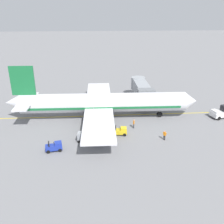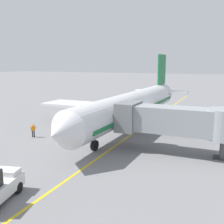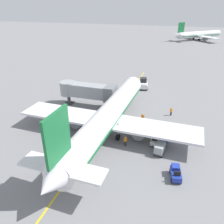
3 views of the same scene
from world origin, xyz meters
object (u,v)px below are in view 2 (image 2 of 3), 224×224
baggage_cart_second_in_train (88,112)px  ground_crew_loader (117,115)px  baggage_tug_lead (88,109)px  baggage_tug_trailing (86,117)px  baggage_cart_front (77,116)px  parked_airliner (133,105)px  jet_bridge (176,120)px  ground_crew_marshaller (84,126)px  ground_crew_wing_walker (33,130)px  baggage_tug_spare (79,122)px

baggage_cart_second_in_train → ground_crew_loader: ground_crew_loader is taller
baggage_tug_lead → ground_crew_loader: (-7.89, 4.82, 0.24)m
baggage_tug_trailing → baggage_cart_second_in_train: baggage_tug_trailing is taller
baggage_tug_lead → baggage_cart_front: (-2.28, 7.55, 0.24)m
parked_airliner → baggage_tug_lead: parked_airliner is taller
parked_airliner → baggage_cart_front: size_ratio=12.57×
jet_bridge → baggage_cart_front: (17.12, -9.40, -2.50)m
ground_crew_loader → ground_crew_marshaller: same height
baggage_tug_lead → baggage_tug_trailing: size_ratio=1.07×
parked_airliner → baggage_tug_lead: (11.71, -7.84, -2.47)m
ground_crew_marshaller → ground_crew_wing_walker: bearing=42.6°
baggage_tug_spare → ground_crew_marshaller: 3.68m
baggage_cart_second_in_train → ground_crew_wing_walker: bearing=87.8°
baggage_tug_spare → ground_crew_marshaller: ground_crew_marshaller is taller
baggage_cart_second_in_train → baggage_tug_lead: bearing=-59.9°
baggage_cart_front → ground_crew_marshaller: (-4.58, 5.79, 0.00)m
baggage_tug_trailing → baggage_cart_front: (1.32, 0.61, 0.24)m
baggage_tug_lead → baggage_cart_front: 7.89m
baggage_cart_front → baggage_cart_second_in_train: 3.09m
baggage_tug_trailing → ground_crew_marshaller: ground_crew_marshaller is taller
baggage_cart_front → jet_bridge: bearing=151.2°
ground_crew_loader → baggage_cart_front: bearing=26.0°
baggage_tug_spare → ground_crew_loader: (-3.46, -5.77, 0.24)m
ground_crew_wing_walker → parked_airliner: bearing=-134.2°
baggage_tug_lead → ground_crew_marshaller: (-6.85, 13.35, 0.24)m
ground_crew_loader → ground_crew_marshaller: bearing=83.1°
baggage_tug_trailing → baggage_cart_second_in_train: size_ratio=0.84×
baggage_tug_spare → ground_crew_loader: ground_crew_loader is taller
baggage_tug_lead → baggage_cart_second_in_train: 5.18m
ground_crew_wing_walker → ground_crew_marshaller: size_ratio=1.00×
baggage_tug_spare → baggage_cart_front: bearing=-54.7°
jet_bridge → ground_crew_wing_walker: bearing=2.6°
baggage_tug_lead → baggage_cart_second_in_train: bearing=120.1°
ground_crew_wing_walker → ground_crew_marshaller: same height
parked_airliner → jet_bridge: size_ratio=3.03×
baggage_cart_front → ground_crew_loader: ground_crew_loader is taller
ground_crew_loader → baggage_tug_lead: bearing=-31.4°
ground_crew_loader → jet_bridge: bearing=133.5°
baggage_tug_trailing → baggage_tug_spare: (-0.83, 3.64, 0.00)m
baggage_tug_trailing → baggage_tug_spare: bearing=102.8°
baggage_cart_front → ground_crew_marshaller: 7.38m
ground_crew_loader → baggage_tug_trailing: bearing=26.4°
baggage_tug_lead → baggage_tug_spare: size_ratio=1.03×
ground_crew_marshaller → parked_airliner: bearing=-131.4°
jet_bridge → baggage_cart_front: 19.69m
baggage_tug_lead → ground_crew_wing_walker: bearing=96.7°
baggage_tug_trailing → ground_crew_wing_walker: (1.53, 10.80, 0.24)m
jet_bridge → baggage_cart_second_in_train: (16.81, -12.48, -2.50)m
baggage_tug_spare → ground_crew_wing_walker: ground_crew_wing_walker is taller
jet_bridge → ground_crew_marshaller: (12.55, -3.61, -2.50)m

